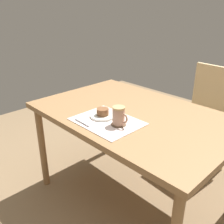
# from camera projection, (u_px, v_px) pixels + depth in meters

# --- Properties ---
(ground_plane) EXTENTS (4.40, 4.40, 0.02)m
(ground_plane) POSITION_uv_depth(u_px,v_px,m) (130.00, 199.00, 1.89)
(ground_plane) COLOR #846B4C
(dining_table) EXTENTS (1.28, 0.84, 0.71)m
(dining_table) POSITION_uv_depth(u_px,v_px,m) (133.00, 122.00, 1.63)
(dining_table) COLOR #997047
(dining_table) RESTS_ON ground_plane
(wooden_chair) EXTENTS (0.46, 0.46, 0.89)m
(wooden_chair) POSITION_uv_depth(u_px,v_px,m) (204.00, 116.00, 2.08)
(wooden_chair) COLOR #D1B27F
(wooden_chair) RESTS_ON ground_plane
(placemat) EXTENTS (0.39, 0.30, 0.00)m
(placemat) POSITION_uv_depth(u_px,v_px,m) (107.00, 121.00, 1.47)
(placemat) COLOR silver
(placemat) RESTS_ON dining_table
(pastry_plate) EXTENTS (0.15, 0.15, 0.01)m
(pastry_plate) POSITION_uv_depth(u_px,v_px,m) (103.00, 116.00, 1.53)
(pastry_plate) COLOR silver
(pastry_plate) RESTS_ON placemat
(pastry) EXTENTS (0.07, 0.07, 0.04)m
(pastry) POSITION_uv_depth(u_px,v_px,m) (103.00, 112.00, 1.51)
(pastry) COLOR brown
(pastry) RESTS_ON pastry_plate
(coffee_coaster) EXTENTS (0.09, 0.09, 0.00)m
(coffee_coaster) POSITION_uv_depth(u_px,v_px,m) (119.00, 124.00, 1.42)
(coffee_coaster) COLOR brown
(coffee_coaster) RESTS_ON placemat
(coffee_mug) EXTENTS (0.10, 0.07, 0.11)m
(coffee_mug) POSITION_uv_depth(u_px,v_px,m) (119.00, 116.00, 1.40)
(coffee_mug) COLOR tan
(coffee_mug) RESTS_ON coffee_coaster
(teaspoon) EXTENTS (0.13, 0.01, 0.01)m
(teaspoon) POSITION_uv_depth(u_px,v_px,m) (82.00, 122.00, 1.44)
(teaspoon) COLOR silver
(teaspoon) RESTS_ON placemat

